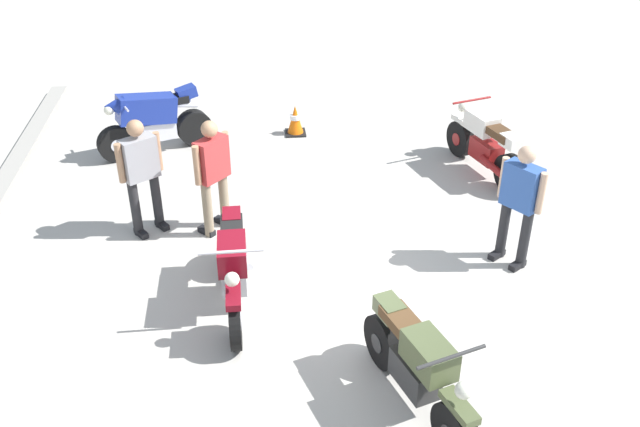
% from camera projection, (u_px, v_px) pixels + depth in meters
% --- Properties ---
extents(ground_plane, '(40.00, 40.00, 0.00)m').
position_uv_depth(ground_plane, '(322.00, 288.00, 8.68)').
color(ground_plane, '#B7B2A8').
extents(motorcycle_blue_sportbike, '(1.01, 1.86, 1.14)m').
position_uv_depth(motorcycle_blue_sportbike, '(153.00, 119.00, 11.65)').
color(motorcycle_blue_sportbike, black).
rests_on(motorcycle_blue_sportbike, ground).
extents(motorcycle_maroon_cruiser, '(2.09, 0.70, 1.09)m').
position_uv_depth(motorcycle_maroon_cruiser, '(234.00, 267.00, 8.17)').
color(motorcycle_maroon_cruiser, black).
rests_on(motorcycle_maroon_cruiser, ground).
extents(motorcycle_cream_vintage, '(1.91, 0.85, 1.07)m').
position_uv_depth(motorcycle_cream_vintage, '(485.00, 145.00, 11.06)').
color(motorcycle_cream_vintage, black).
rests_on(motorcycle_cream_vintage, ground).
extents(motorcycle_olive_vintage, '(1.90, 0.88, 1.07)m').
position_uv_depth(motorcycle_olive_vintage, '(418.00, 368.00, 6.79)').
color(motorcycle_olive_vintage, black).
rests_on(motorcycle_olive_vintage, ground).
extents(person_in_blue_shirt, '(0.57, 0.50, 1.65)m').
position_uv_depth(person_in_blue_shirt, '(520.00, 199.00, 8.71)').
color(person_in_blue_shirt, '#262628').
rests_on(person_in_blue_shirt, ground).
extents(person_in_red_shirt, '(0.55, 0.53, 1.65)m').
position_uv_depth(person_in_red_shirt, '(213.00, 171.00, 9.35)').
color(person_in_red_shirt, gray).
rests_on(person_in_red_shirt, ground).
extents(person_in_gray_shirt, '(0.50, 0.58, 1.66)m').
position_uv_depth(person_in_gray_shirt, '(141.00, 170.00, 9.35)').
color(person_in_gray_shirt, '#262628').
rests_on(person_in_gray_shirt, ground).
extents(traffic_cone, '(0.36, 0.36, 0.53)m').
position_uv_depth(traffic_cone, '(295.00, 120.00, 12.45)').
color(traffic_cone, black).
rests_on(traffic_cone, ground).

